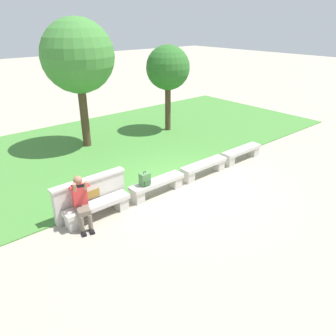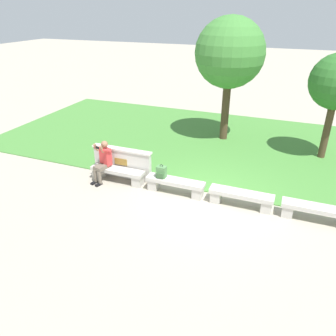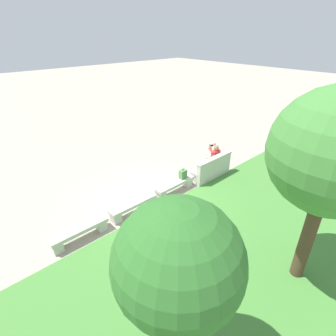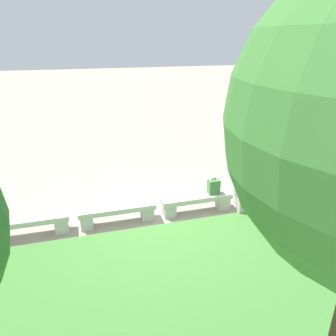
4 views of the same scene
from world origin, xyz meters
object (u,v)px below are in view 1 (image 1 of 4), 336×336
bench_near (157,185)px  backpack (145,179)px  bench_mid (204,167)px  person_photographer (81,200)px  tree_behind_wall (168,68)px  bench_main (98,208)px  bench_far (242,152)px  tree_left_background (78,57)px

bench_near → backpack: backpack is taller
bench_mid → person_photographer: bearing=-179.0°
bench_near → backpack: (-0.44, -0.02, 0.33)m
person_photographer → backpack: bearing=1.7°
bench_mid → tree_behind_wall: (2.19, 4.40, 2.46)m
person_photographer → bench_main: bearing=9.5°
backpack → bench_near: bearing=2.1°
bench_mid → tree_behind_wall: bearing=63.5°
bench_main → bench_far: same height
bench_far → bench_main: bearing=180.0°
bench_mid → bench_far: bearing=0.0°
bench_mid → backpack: 2.42m
tree_left_background → bench_mid: bearing=-71.8°
bench_mid → person_photographer: person_photographer is taller
person_photographer → backpack: (1.96, 0.06, -0.11)m
bench_near → tree_behind_wall: size_ratio=0.47×
bench_near → tree_left_background: size_ratio=0.37×
bench_far → tree_left_background: size_ratio=0.37×
bench_far → tree_behind_wall: (0.23, 4.40, 2.46)m
backpack → tree_behind_wall: tree_behind_wall is taller
bench_mid → tree_left_background: tree_left_background is taller
bench_main → person_photographer: bearing=-170.5°
person_photographer → backpack: person_photographer is taller
bench_far → backpack: bearing=-179.8°
backpack → tree_left_background: tree_left_background is taller
tree_behind_wall → bench_far: bearing=-93.0°
bench_near → tree_behind_wall: 6.53m
person_photographer → tree_left_background: tree_left_background is taller
person_photographer → backpack: 1.97m
bench_far → bench_mid: bearing=180.0°
backpack → tree_left_background: (0.77, 4.96, 2.82)m
bench_main → tree_left_background: 6.30m
tree_behind_wall → tree_left_background: bearing=171.9°
bench_main → bench_near: bearing=0.0°
bench_near → bench_mid: size_ratio=1.00×
bench_far → person_photographer: (-6.32, -0.07, 0.44)m
person_photographer → bench_near: bearing=1.8°
bench_main → backpack: (1.52, -0.02, 0.33)m
bench_main → person_photographer: 0.63m
bench_far → tree_behind_wall: size_ratio=0.47×
tree_behind_wall → bench_main: bearing=-144.2°
bench_main → tree_left_background: bearing=65.2°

